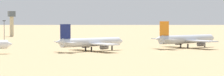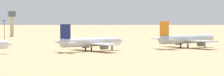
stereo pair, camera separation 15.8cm
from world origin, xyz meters
name	(u,v)px [view 1 (the left image)]	position (x,y,z in m)	size (l,w,h in m)	color
ground	(161,52)	(0.00, 0.00, 0.00)	(4000.00, 4000.00, 0.00)	tan
ridge_center	(69,2)	(416.52, 1133.83, 57.85)	(224.44, 155.82, 115.71)	slate
parked_jet_navy_3	(90,42)	(-27.21, 18.31, 4.20)	(38.67, 32.98, 12.81)	silver
parked_jet_orange_4	(186,39)	(26.64, 17.83, 4.56)	(42.04, 35.76, 13.90)	silver
control_tower	(12,21)	(-9.58, 211.49, 12.50)	(5.20, 5.20, 20.72)	#C6B793
light_pole_mid	(4,30)	(-45.93, 100.27, 8.19)	(1.80, 0.50, 14.01)	#59595E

